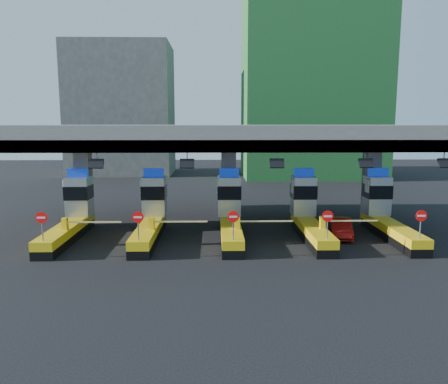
{
  "coord_description": "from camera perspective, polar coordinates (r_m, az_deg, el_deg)",
  "views": [
    {
      "loc": [
        -1.0,
        -27.05,
        7.07
      ],
      "look_at": [
        -0.38,
        0.0,
        2.84
      ],
      "focal_mm": 35.0,
      "sensor_mm": 36.0,
      "label": 1
    }
  ],
  "objects": [
    {
      "name": "toll_lane_far_right",
      "position": [
        30.0,
        20.25,
        -2.58
      ],
      "size": [
        4.43,
        8.0,
        4.16
      ],
      "color": "black",
      "rests_on": "ground"
    },
    {
      "name": "toll_lane_left",
      "position": [
        28.19,
        -9.45,
        -2.85
      ],
      "size": [
        4.43,
        8.0,
        4.16
      ],
      "color": "black",
      "rests_on": "ground"
    },
    {
      "name": "bg_building_concrete",
      "position": [
        64.4,
        -13.18,
        10.37
      ],
      "size": [
        14.0,
        10.0,
        18.0
      ],
      "primitive_type": "cube",
      "color": "#4C4C49",
      "rests_on": "ground"
    },
    {
      "name": "toll_lane_right",
      "position": [
        28.55,
        10.87,
        -2.74
      ],
      "size": [
        4.43,
        8.0,
        4.16
      ],
      "color": "black",
      "rests_on": "ground"
    },
    {
      "name": "bg_building_scaffold",
      "position": [
        60.86,
        11.44,
        15.25
      ],
      "size": [
        18.0,
        12.0,
        28.0
      ],
      "primitive_type": "cube",
      "color": "#1E5926",
      "rests_on": "ground"
    },
    {
      "name": "toll_canopy",
      "position": [
        29.95,
        0.61,
        7.09
      ],
      "size": [
        28.0,
        12.09,
        7.0
      ],
      "color": "slate",
      "rests_on": "ground"
    },
    {
      "name": "red_car",
      "position": [
        28.54,
        15.0,
        -4.54
      ],
      "size": [
        1.93,
        3.79,
        1.19
      ],
      "primitive_type": "imported",
      "rotation": [
        0.0,
        0.0,
        -0.19
      ],
      "color": "maroon",
      "rests_on": "ground"
    },
    {
      "name": "toll_lane_center",
      "position": [
        27.93,
        0.78,
        -2.84
      ],
      "size": [
        4.43,
        8.0,
        4.16
      ],
      "color": "black",
      "rests_on": "ground"
    },
    {
      "name": "ground",
      "position": [
        27.97,
        0.79,
        -5.76
      ],
      "size": [
        120.0,
        120.0,
        0.0
      ],
      "primitive_type": "plane",
      "color": "black",
      "rests_on": "ground"
    },
    {
      "name": "toll_lane_far_left",
      "position": [
        29.32,
        -19.18,
        -2.77
      ],
      "size": [
        4.43,
        8.0,
        4.16
      ],
      "color": "black",
      "rests_on": "ground"
    }
  ]
}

